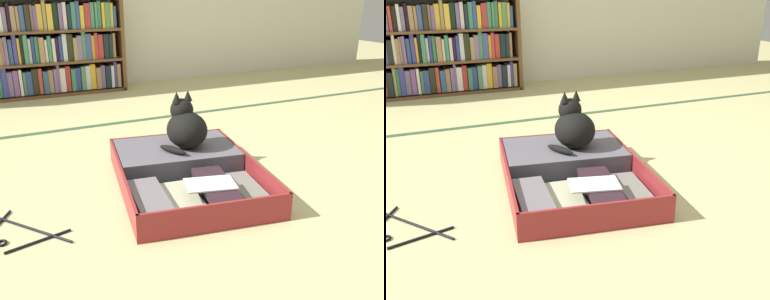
{
  "view_description": "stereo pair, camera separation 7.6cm",
  "coord_description": "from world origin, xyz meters",
  "views": [
    {
      "loc": [
        -0.82,
        -1.46,
        0.84
      ],
      "look_at": [
        -0.08,
        0.12,
        0.18
      ],
      "focal_mm": 39.92,
      "sensor_mm": 36.0,
      "label": 1
    },
    {
      "loc": [
        -0.75,
        -1.49,
        0.84
      ],
      "look_at": [
        -0.08,
        0.12,
        0.18
      ],
      "focal_mm": 39.92,
      "sensor_mm": 36.0,
      "label": 2
    }
  ],
  "objects": [
    {
      "name": "ground_plane",
      "position": [
        0.0,
        0.0,
        0.0
      ],
      "size": [
        10.0,
        10.0,
        0.0
      ],
      "primitive_type": "plane",
      "color": "tan"
    },
    {
      "name": "tatami_border",
      "position": [
        0.0,
        1.21,
        0.0
      ],
      "size": [
        4.8,
        0.05,
        0.0
      ],
      "color": "#305031",
      "rests_on": "ground_plane"
    },
    {
      "name": "bookshelf",
      "position": [
        -0.35,
        2.24,
        0.38
      ],
      "size": [
        1.16,
        0.27,
        0.79
      ],
      "color": "brown",
      "rests_on": "ground_plane"
    },
    {
      "name": "open_suitcase",
      "position": [
        -0.08,
        0.2,
        0.05
      ],
      "size": [
        0.72,
        0.91,
        0.12
      ],
      "color": "maroon",
      "rests_on": "ground_plane"
    },
    {
      "name": "black_cat",
      "position": [
        -0.01,
        0.33,
        0.21
      ],
      "size": [
        0.25,
        0.24,
        0.27
      ],
      "color": "black",
      "rests_on": "open_suitcase"
    },
    {
      "name": "clothes_hanger",
      "position": [
        -0.82,
        0.03,
        0.01
      ],
      "size": [
        0.31,
        0.35,
        0.01
      ],
      "color": "black",
      "rests_on": "ground_plane"
    }
  ]
}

